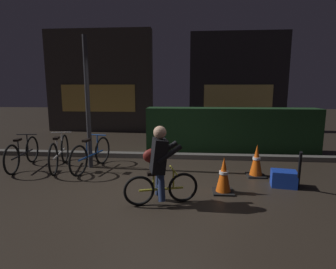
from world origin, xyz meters
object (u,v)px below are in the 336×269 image
(street_post, at_px, (88,104))
(closed_umbrella, at_px, (299,171))
(parked_bike_left_mid, at_px, (60,153))
(parked_bike_center_left, at_px, (91,155))
(cyclist, at_px, (159,165))
(traffic_cone_far, at_px, (256,161))
(traffic_cone_near, at_px, (224,176))
(parked_bike_leftmost, at_px, (23,154))
(blue_crate, at_px, (284,179))

(street_post, height_order, closed_umbrella, street_post)
(parked_bike_left_mid, distance_m, parked_bike_center_left, 0.75)
(parked_bike_left_mid, xyz_separation_m, cyclist, (2.48, -1.70, 0.27))
(parked_bike_left_mid, bearing_deg, parked_bike_center_left, -105.08)
(closed_umbrella, bearing_deg, traffic_cone_far, -125.54)
(parked_bike_left_mid, xyz_separation_m, closed_umbrella, (4.86, -1.02, 0.03))
(traffic_cone_near, bearing_deg, traffic_cone_far, 51.09)
(parked_bike_leftmost, distance_m, blue_crate, 5.59)
(traffic_cone_near, height_order, closed_umbrella, closed_umbrella)
(parked_bike_leftmost, xyz_separation_m, blue_crate, (5.54, -0.72, -0.19))
(street_post, distance_m, parked_bike_left_mid, 1.30)
(street_post, xyz_separation_m, parked_bike_center_left, (0.09, -0.16, -1.13))
(street_post, xyz_separation_m, closed_umbrella, (4.20, -1.15, -1.08))
(parked_bike_leftmost, relative_size, parked_bike_center_left, 1.00)
(parked_bike_leftmost, xyz_separation_m, traffic_cone_near, (4.39, -1.12, -0.03))
(traffic_cone_near, xyz_separation_m, cyclist, (-1.06, -0.53, 0.32))
(street_post, relative_size, traffic_cone_near, 4.59)
(closed_umbrella, bearing_deg, blue_crate, -125.03)
(parked_bike_left_mid, relative_size, cyclist, 1.36)
(parked_bike_center_left, height_order, traffic_cone_far, parked_bike_center_left)
(street_post, height_order, blue_crate, street_post)
(parked_bike_center_left, xyz_separation_m, cyclist, (1.72, -1.67, 0.28))
(blue_crate, height_order, closed_umbrella, closed_umbrella)
(parked_bike_left_mid, distance_m, traffic_cone_far, 4.33)
(street_post, xyz_separation_m, cyclist, (1.81, -1.83, -0.84))
(street_post, relative_size, traffic_cone_far, 4.39)
(cyclist, bearing_deg, parked_bike_center_left, 119.08)
(parked_bike_left_mid, bearing_deg, parked_bike_leftmost, 80.20)
(blue_crate, distance_m, cyclist, 2.45)
(closed_umbrella, bearing_deg, cyclist, -52.98)
(street_post, relative_size, parked_bike_left_mid, 1.73)
(parked_bike_center_left, height_order, blue_crate, parked_bike_center_left)
(traffic_cone_far, bearing_deg, cyclist, -140.93)
(traffic_cone_far, distance_m, closed_umbrella, 0.98)
(parked_bike_leftmost, relative_size, cyclist, 1.30)
(parked_bike_left_mid, distance_m, closed_umbrella, 4.96)
(traffic_cone_far, bearing_deg, blue_crate, -56.87)
(traffic_cone_far, relative_size, blue_crate, 1.52)
(street_post, xyz_separation_m, parked_bike_left_mid, (-0.66, -0.13, -1.11))
(parked_bike_center_left, bearing_deg, blue_crate, -89.56)
(parked_bike_center_left, bearing_deg, street_post, 40.32)
(cyclist, bearing_deg, street_post, 117.91)
(street_post, relative_size, parked_bike_center_left, 1.81)
(parked_bike_leftmost, distance_m, cyclist, 3.72)
(parked_bike_center_left, bearing_deg, cyclist, -123.01)
(street_post, xyz_separation_m, blue_crate, (4.03, -0.90, -1.32))
(traffic_cone_far, height_order, cyclist, cyclist)
(street_post, bearing_deg, parked_bike_leftmost, -173.09)
(closed_umbrella, bearing_deg, parked_bike_leftmost, -78.51)
(parked_bike_left_mid, height_order, cyclist, cyclist)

